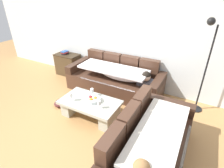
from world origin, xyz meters
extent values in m
plane|color=#B4824B|center=(0.00, 0.00, 0.00)|extent=(14.00, 14.00, 0.00)
cube|color=white|center=(0.00, 2.15, 1.35)|extent=(9.00, 0.10, 2.70)
cube|color=#482D1F|center=(0.02, 1.60, 0.21)|extent=(2.37, 0.92, 0.42)
cube|color=#482D1F|center=(-0.74, 1.98, 0.65)|extent=(0.47, 0.16, 0.46)
cube|color=#482D1F|center=(-0.23, 1.98, 0.65)|extent=(0.47, 0.16, 0.46)
cube|color=#482D1F|center=(0.27, 1.98, 0.65)|extent=(0.47, 0.16, 0.46)
cube|color=#482D1F|center=(0.77, 1.98, 0.65)|extent=(0.47, 0.16, 0.46)
cube|color=#392419|center=(-1.08, 1.60, 0.52)|extent=(0.18, 0.92, 0.20)
cube|color=#392419|center=(1.11, 1.60, 0.52)|extent=(0.18, 0.92, 0.20)
cube|color=#4C4C56|center=(0.84, 1.59, 0.47)|extent=(0.36, 0.28, 0.11)
sphere|color=beige|center=(0.84, 1.55, 0.64)|extent=(0.21, 0.21, 0.21)
sphere|color=black|center=(0.84, 1.55, 0.67)|extent=(0.20, 0.20, 0.20)
ellipsoid|color=white|center=(0.22, 1.55, 0.56)|extent=(1.10, 0.44, 0.28)
cube|color=white|center=(0.02, 1.53, 0.66)|extent=(1.70, 0.60, 0.05)
cube|color=white|center=(0.02, 1.16, 0.23)|extent=(1.44, 0.04, 0.38)
cube|color=#482D1F|center=(1.50, -0.04, 0.21)|extent=(0.92, 2.01, 0.42)
cube|color=#482D1F|center=(1.12, -0.59, 0.65)|extent=(0.16, 0.52, 0.46)
cube|color=#482D1F|center=(1.12, -0.04, 0.65)|extent=(0.16, 0.52, 0.46)
cube|color=#482D1F|center=(1.12, 0.51, 0.65)|extent=(0.16, 0.52, 0.46)
cube|color=#392419|center=(1.50, 0.88, 0.52)|extent=(0.92, 0.18, 0.20)
sphere|color=#9E7042|center=(1.55, -0.68, 0.67)|extent=(0.20, 0.20, 0.20)
ellipsoid|color=silver|center=(1.55, -0.06, 0.56)|extent=(0.44, 1.09, 0.28)
cube|color=silver|center=(1.57, -0.04, 0.66)|extent=(0.60, 1.51, 0.05)
cube|color=silver|center=(1.94, -0.04, 0.23)|extent=(0.04, 1.29, 0.38)
cube|color=#B0B6A8|center=(0.06, 0.46, 0.35)|extent=(1.20, 0.68, 0.06)
cube|color=#B0B6A8|center=(-0.40, 0.46, 0.16)|extent=(0.20, 0.54, 0.32)
cube|color=#B0B6A8|center=(0.52, 0.46, 0.16)|extent=(0.20, 0.54, 0.32)
cylinder|color=silver|center=(0.13, 0.50, 0.42)|extent=(0.28, 0.28, 0.07)
sphere|color=orange|center=(0.15, 0.52, 0.44)|extent=(0.08, 0.08, 0.08)
sphere|color=#AF2027|center=(0.04, 0.51, 0.44)|extent=(0.08, 0.08, 0.08)
sphere|color=orange|center=(0.11, 0.44, 0.44)|extent=(0.08, 0.08, 0.08)
cylinder|color=silver|center=(-0.28, 0.31, 0.38)|extent=(0.06, 0.06, 0.01)
cylinder|color=silver|center=(-0.28, 0.31, 0.42)|extent=(0.01, 0.01, 0.07)
cylinder|color=silver|center=(-0.28, 0.31, 0.50)|extent=(0.07, 0.07, 0.08)
cylinder|color=silver|center=(0.35, 0.36, 0.38)|extent=(0.06, 0.06, 0.01)
cylinder|color=silver|center=(0.35, 0.36, 0.42)|extent=(0.01, 0.01, 0.07)
cylinder|color=silver|center=(0.35, 0.36, 0.50)|extent=(0.07, 0.07, 0.08)
cylinder|color=silver|center=(-0.02, 0.66, 0.38)|extent=(0.06, 0.06, 0.01)
cylinder|color=silver|center=(-0.02, 0.66, 0.42)|extent=(0.01, 0.01, 0.07)
cylinder|color=silver|center=(-0.02, 0.66, 0.50)|extent=(0.07, 0.07, 0.08)
cube|color=#4A3822|center=(-1.70, 1.85, 0.31)|extent=(0.70, 0.42, 0.62)
cube|color=#332718|center=(-1.70, 1.85, 0.63)|extent=(0.72, 0.44, 0.02)
cube|color=black|center=(-1.77, 1.85, 0.66)|extent=(0.14, 0.19, 0.04)
cube|color=red|center=(-1.77, 1.85, 0.69)|extent=(0.14, 0.17, 0.03)
cube|color=#2D569E|center=(-1.78, 1.85, 0.72)|extent=(0.16, 0.21, 0.03)
cylinder|color=black|center=(1.97, 1.78, 0.01)|extent=(0.28, 0.28, 0.02)
cylinder|color=black|center=(1.97, 1.78, 0.92)|extent=(0.03, 0.03, 1.80)
sphere|color=black|center=(1.85, 1.68, 1.88)|extent=(0.14, 0.14, 0.14)
ellipsoid|color=#4C2323|center=(-0.76, 0.50, 0.06)|extent=(0.34, 0.42, 0.12)
camera|label=1|loc=(1.86, -1.95, 2.41)|focal=28.61mm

